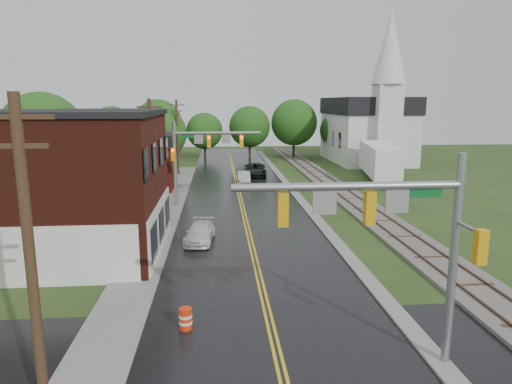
{
  "coord_description": "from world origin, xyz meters",
  "views": [
    {
      "loc": [
        -1.98,
        -11.51,
        8.75
      ],
      "look_at": [
        0.24,
        14.94,
        3.5
      ],
      "focal_mm": 32.0,
      "sensor_mm": 36.0,
      "label": 1
    }
  ],
  "objects": [
    {
      "name": "traffic_signal_near",
      "position": [
        3.47,
        2.0,
        4.97
      ],
      "size": [
        7.34,
        0.3,
        7.2
      ],
      "color": "gray",
      "rests_on": "ground"
    },
    {
      "name": "semi_trailer",
      "position": [
        16.17,
        38.39,
        2.39
      ],
      "size": [
        5.11,
        13.3,
        4.05
      ],
      "color": "black",
      "rests_on": "ground"
    },
    {
      "name": "main_road",
      "position": [
        0.0,
        30.0,
        0.0
      ],
      "size": [
        10.0,
        90.0,
        0.02
      ],
      "primitive_type": "cube",
      "color": "black",
      "rests_on": "ground"
    },
    {
      "name": "construction_barrel",
      "position": [
        -3.34,
        5.13,
        0.44
      ],
      "size": [
        0.53,
        0.53,
        0.88
      ],
      "primitive_type": "cylinder",
      "rotation": [
        0.0,
        0.0,
        -0.08
      ],
      "color": "red",
      "rests_on": "ground"
    },
    {
      "name": "curb_right",
      "position": [
        5.4,
        35.0,
        0.0
      ],
      "size": [
        0.8,
        70.0,
        0.12
      ],
      "primitive_type": "cube",
      "color": "gray",
      "rests_on": "ground"
    },
    {
      "name": "brick_building",
      "position": [
        -12.48,
        15.0,
        4.15
      ],
      "size": [
        14.3,
        10.3,
        8.3
      ],
      "color": "#49180F",
      "rests_on": "ground"
    },
    {
      "name": "church",
      "position": [
        20.0,
        53.74,
        5.83
      ],
      "size": [
        10.4,
        18.4,
        20.0
      ],
      "color": "silver",
      "rests_on": "ground"
    },
    {
      "name": "tree_left_b",
      "position": [
        -17.85,
        31.9,
        5.72
      ],
      "size": [
        7.6,
        7.6,
        9.69
      ],
      "color": "black",
      "rests_on": "ground"
    },
    {
      "name": "cross_road",
      "position": [
        0.0,
        2.0,
        0.0
      ],
      "size": [
        60.0,
        9.0,
        0.02
      ],
      "primitive_type": "cube",
      "color": "black",
      "rests_on": "ground"
    },
    {
      "name": "traffic_signal_far",
      "position": [
        -3.47,
        27.0,
        4.97
      ],
      "size": [
        7.34,
        0.43,
        7.2
      ],
      "color": "gray",
      "rests_on": "ground"
    },
    {
      "name": "sedan_silver",
      "position": [
        0.8,
        37.63,
        0.64
      ],
      "size": [
        1.44,
        3.9,
        1.28
      ],
      "primitive_type": "imported",
      "rotation": [
        0.0,
        0.0,
        -0.02
      ],
      "color": "#A8A8AD",
      "rests_on": "ground"
    },
    {
      "name": "utility_pole_a",
      "position": [
        -6.8,
        0.0,
        4.72
      ],
      "size": [
        1.8,
        0.28,
        9.0
      ],
      "color": "#382616",
      "rests_on": "ground"
    },
    {
      "name": "tree_left_c",
      "position": [
        -13.85,
        39.9,
        4.51
      ],
      "size": [
        6.0,
        6.0,
        7.65
      ],
      "color": "black",
      "rests_on": "ground"
    },
    {
      "name": "darkred_building",
      "position": [
        -10.0,
        35.0,
        2.2
      ],
      "size": [
        7.0,
        6.0,
        4.4
      ],
      "primitive_type": "cube",
      "color": "#3F0F0C",
      "rests_on": "ground"
    },
    {
      "name": "sidewalk_left",
      "position": [
        -6.2,
        25.0,
        0.0
      ],
      "size": [
        2.4,
        50.0,
        0.12
      ],
      "primitive_type": "cube",
      "color": "gray",
      "rests_on": "ground"
    },
    {
      "name": "suv_dark",
      "position": [
        2.43,
        42.29,
        0.76
      ],
      "size": [
        2.85,
        5.63,
        1.52
      ],
      "primitive_type": "imported",
      "rotation": [
        0.0,
        0.0,
        -0.06
      ],
      "color": "black",
      "rests_on": "ground"
    },
    {
      "name": "tree_left_e",
      "position": [
        -8.85,
        45.9,
        4.81
      ],
      "size": [
        6.4,
        6.4,
        8.16
      ],
      "color": "black",
      "rests_on": "ground"
    },
    {
      "name": "utility_pole_c",
      "position": [
        -6.8,
        44.0,
        4.72
      ],
      "size": [
        1.8,
        0.28,
        9.0
      ],
      "color": "#382616",
      "rests_on": "ground"
    },
    {
      "name": "railroad",
      "position": [
        10.0,
        35.0,
        0.11
      ],
      "size": [
        3.2,
        80.0,
        0.3
      ],
      "color": "#59544C",
      "rests_on": "ground"
    },
    {
      "name": "yellow_house",
      "position": [
        -11.0,
        26.0,
        3.2
      ],
      "size": [
        8.0,
        7.0,
        6.4
      ],
      "primitive_type": "cube",
      "color": "tan",
      "rests_on": "ground"
    },
    {
      "name": "utility_pole_b",
      "position": [
        -6.8,
        22.0,
        4.72
      ],
      "size": [
        1.8,
        0.28,
        9.0
      ],
      "color": "#382616",
      "rests_on": "ground"
    },
    {
      "name": "pickup_white",
      "position": [
        -3.2,
        16.58,
        0.59
      ],
      "size": [
        2.06,
        4.2,
        1.17
      ],
      "primitive_type": "imported",
      "rotation": [
        0.0,
        0.0,
        -0.11
      ],
      "color": "silver",
      "rests_on": "ground"
    }
  ]
}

